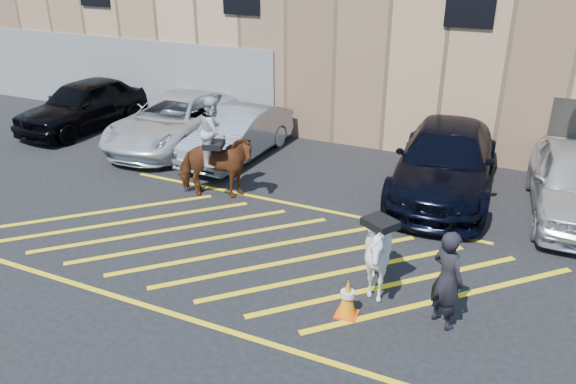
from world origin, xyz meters
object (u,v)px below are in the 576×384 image
at_px(handler, 447,279).
at_px(mounted_bay, 215,158).
at_px(car_blue_suv, 445,160).
at_px(traffic_cone, 347,298).
at_px(car_black_suv, 84,104).
at_px(car_silver_sedan, 238,134).
at_px(car_white_pickup, 176,120).
at_px(saddled_white, 378,254).

relative_size(handler, mounted_bay, 0.68).
height_order(car_blue_suv, traffic_cone, car_blue_suv).
relative_size(car_black_suv, car_silver_sedan, 1.13).
bearing_deg(handler, car_black_suv, 10.97).
distance_m(mounted_bay, traffic_cone, 5.77).
height_order(car_white_pickup, traffic_cone, car_white_pickup).
bearing_deg(traffic_cone, car_black_suv, 151.63).
bearing_deg(mounted_bay, car_white_pickup, 137.84).
xyz_separation_m(saddled_white, traffic_cone, (-0.26, -0.87, -0.46)).
height_order(car_white_pickup, car_blue_suv, car_blue_suv).
bearing_deg(traffic_cone, car_silver_sedan, 132.63).
height_order(car_black_suv, traffic_cone, car_black_suv).
bearing_deg(mounted_bay, car_silver_sedan, 108.71).
bearing_deg(handler, car_blue_suv, -44.46).
height_order(handler, traffic_cone, handler).
xyz_separation_m(car_silver_sedan, handler, (7.18, -5.64, 0.16)).
height_order(car_silver_sedan, traffic_cone, car_silver_sedan).
height_order(car_black_suv, mounted_bay, mounted_bay).
bearing_deg(car_black_suv, car_silver_sedan, 1.40).
bearing_deg(mounted_bay, car_black_suv, 156.68).
bearing_deg(car_blue_suv, traffic_cone, -98.74).
height_order(handler, mounted_bay, mounted_bay).
bearing_deg(car_white_pickup, car_black_suv, 175.04).
xyz_separation_m(car_white_pickup, saddled_white, (8.29, -5.48, 0.05)).
relative_size(car_white_pickup, handler, 3.17).
relative_size(car_white_pickup, mounted_bay, 2.14).
relative_size(car_blue_suv, mounted_bay, 2.24).
height_order(car_silver_sedan, saddled_white, saddled_white).
bearing_deg(handler, mounted_bay, 10.34).
relative_size(handler, traffic_cone, 2.43).
relative_size(car_black_suv, car_blue_suv, 0.85).
distance_m(car_black_suv, car_white_pickup, 3.85).
relative_size(car_silver_sedan, car_blue_suv, 0.75).
height_order(car_blue_suv, saddled_white, car_blue_suv).
distance_m(car_black_suv, mounted_bay, 7.84).
height_order(mounted_bay, saddled_white, mounted_bay).
relative_size(car_black_suv, handler, 2.81).
relative_size(mounted_bay, traffic_cone, 3.60).
xyz_separation_m(car_white_pickup, car_silver_sedan, (2.40, -0.23, -0.05)).
distance_m(car_silver_sedan, handler, 9.13).
xyz_separation_m(car_black_suv, traffic_cone, (11.87, -6.41, -0.49)).
xyz_separation_m(handler, saddled_white, (-1.30, 0.40, -0.06)).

